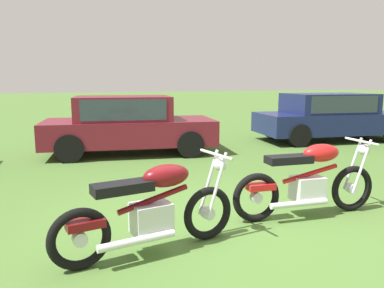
{
  "coord_description": "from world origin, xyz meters",
  "views": [
    {
      "loc": [
        -1.99,
        -4.02,
        1.79
      ],
      "look_at": [
        -0.04,
        1.13,
        0.87
      ],
      "focal_mm": 35.04,
      "sensor_mm": 36.0,
      "label": 1
    }
  ],
  "objects": [
    {
      "name": "car_burgundy",
      "position": [
        -0.23,
        5.2,
        0.8
      ],
      "size": [
        4.36,
        2.4,
        1.43
      ],
      "rotation": [
        0.0,
        0.0,
        -0.16
      ],
      "color": "maroon",
      "rests_on": "ground"
    },
    {
      "name": "motorcycle_red",
      "position": [
        1.16,
        -0.06,
        0.49
      ],
      "size": [
        2.1,
        0.64,
        1.02
      ],
      "rotation": [
        0.0,
        0.0,
        -0.08
      ],
      "color": "black",
      "rests_on": "ground"
    },
    {
      "name": "ground_plane",
      "position": [
        0.0,
        0.0,
        0.0
      ],
      "size": [
        120.0,
        120.0,
        0.0
      ],
      "primitive_type": "plane",
      "color": "#476B2D"
    },
    {
      "name": "motorcycle_maroon",
      "position": [
        -1.06,
        -0.39,
        0.48
      ],
      "size": [
        2.04,
        0.73,
        1.02
      ],
      "rotation": [
        0.0,
        0.0,
        0.15
      ],
      "color": "black",
      "rests_on": "ground"
    },
    {
      "name": "car_navy",
      "position": [
        5.94,
        5.1,
        0.8
      ],
      "size": [
        4.69,
        2.43,
        1.43
      ],
      "rotation": [
        0.0,
        0.0,
        -0.14
      ],
      "color": "#161E4C",
      "rests_on": "ground"
    }
  ]
}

